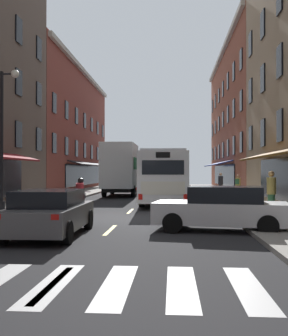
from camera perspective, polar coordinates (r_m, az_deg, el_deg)
The scene contains 15 objects.
ground_plane at distance 17.17m, azimuth -2.93°, elevation -7.11°, with size 34.80×80.00×0.10m, color #28282B.
lane_centre_dashes at distance 16.92m, azimuth -3.03°, elevation -7.02°, with size 0.14×73.90×0.01m.
crosswalk_near at distance 7.48m, azimuth -12.50°, elevation -15.38°, with size 7.10×2.80×0.01m.
sidewalk_right at distance 17.47m, azimuth 16.80°, elevation -6.58°, with size 3.00×80.00×0.14m, color #A39E93.
transit_bus at distance 26.29m, azimuth 2.72°, elevation -1.14°, with size 2.81×12.57×3.10m.
box_truck at distance 32.48m, azimuth -3.16°, elevation -0.22°, with size 2.49×7.22×4.05m.
sedan_near at distance 13.66m, azimuth 10.72°, elevation -5.52°, with size 4.49×2.48×1.45m.
sedan_mid at distance 12.67m, azimuth -12.87°, elevation -6.02°, with size 2.00×4.44×1.38m.
sedan_far at distance 41.75m, azimuth -1.93°, elevation -2.23°, with size 1.96×4.82×1.29m.
motorcycle_rider at distance 18.24m, azimuth -8.76°, elevation -4.32°, with size 0.62×2.07×1.66m.
bicycle_near at distance 20.55m, azimuth -15.62°, elevation -4.46°, with size 1.70×0.48×0.91m.
pedestrian_near at distance 29.69m, azimuth 12.88°, elevation -2.34°, with size 0.42×0.53×1.58m.
pedestrian_mid at distance 17.20m, azimuth 17.24°, elevation -3.30°, with size 0.36×0.36×1.81m.
pedestrian_far at distance 31.65m, azimuth 10.57°, elevation -2.15°, with size 0.36×0.36×1.70m.
street_lamp_twin at distance 17.58m, azimuth -19.13°, elevation 4.28°, with size 1.42×0.32×5.89m.
Camera 1 is at (2.05, -16.94, 1.93)m, focal length 44.00 mm.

